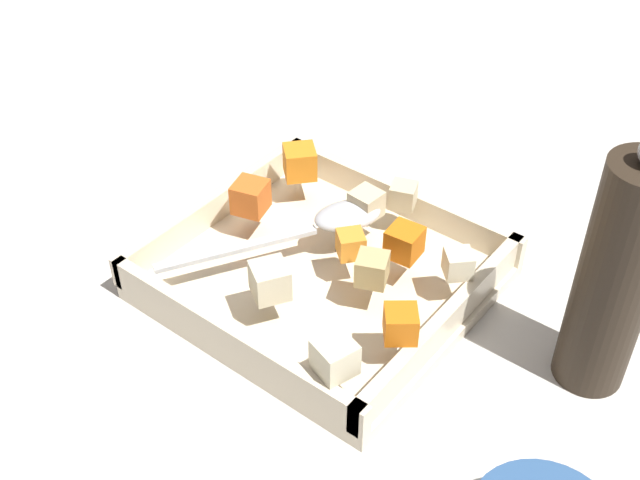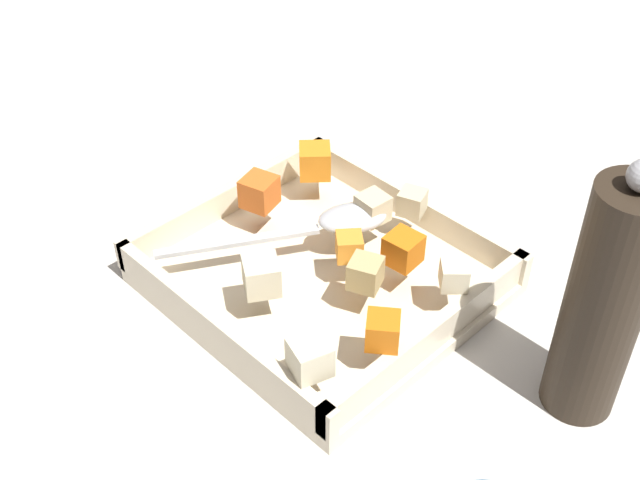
{
  "view_description": "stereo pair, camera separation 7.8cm",
  "coord_description": "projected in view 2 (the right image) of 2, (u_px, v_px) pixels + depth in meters",
  "views": [
    {
      "loc": [
        -0.37,
        0.49,
        0.56
      ],
      "look_at": [
        0.0,
        0.01,
        0.06
      ],
      "focal_mm": 45.76,
      "sensor_mm": 36.0,
      "label": 1
    },
    {
      "loc": [
        -0.43,
        0.43,
        0.56
      ],
      "look_at": [
        0.0,
        0.01,
        0.06
      ],
      "focal_mm": 45.76,
      "sensor_mm": 36.0,
      "label": 2
    }
  ],
  "objects": [
    {
      "name": "pepper_mill",
      "position": [
        604.0,
        304.0,
        0.64
      ],
      "size": [
        0.06,
        0.06,
        0.25
      ],
      "color": "#2D2319",
      "rests_on": "ground_plane"
    },
    {
      "name": "potato_chunk_corner_sw",
      "position": [
        265.0,
        278.0,
        0.73
      ],
      "size": [
        0.04,
        0.04,
        0.03
      ],
      "primitive_type": "cube",
      "rotation": [
        0.0,
        0.0,
        1.02
      ],
      "color": "beige",
      "rests_on": "baking_dish"
    },
    {
      "name": "potato_chunk_heap_top",
      "position": [
        454.0,
        275.0,
        0.74
      ],
      "size": [
        0.04,
        0.04,
        0.02
      ],
      "primitive_type": "cube",
      "rotation": [
        0.0,
        0.0,
        2.36
      ],
      "color": "beige",
      "rests_on": "baking_dish"
    },
    {
      "name": "carrot_chunk_corner_ne",
      "position": [
        259.0,
        192.0,
        0.84
      ],
      "size": [
        0.04,
        0.04,
        0.03
      ],
      "primitive_type": "cube",
      "rotation": [
        0.0,
        0.0,
        1.85
      ],
      "color": "orange",
      "rests_on": "baking_dish"
    },
    {
      "name": "carrot_chunk_near_right",
      "position": [
        351.0,
        246.0,
        0.78
      ],
      "size": [
        0.03,
        0.03,
        0.02
      ],
      "primitive_type": "cube",
      "rotation": [
        0.0,
        0.0,
        4.02
      ],
      "color": "orange",
      "rests_on": "baking_dish"
    },
    {
      "name": "ground_plane",
      "position": [
        331.0,
        281.0,
        0.83
      ],
      "size": [
        4.0,
        4.0,
        0.0
      ],
      "primitive_type": "plane",
      "color": "beige"
    },
    {
      "name": "carrot_chunk_near_left",
      "position": [
        403.0,
        249.0,
        0.77
      ],
      "size": [
        0.03,
        0.03,
        0.03
      ],
      "primitive_type": "cube",
      "rotation": [
        0.0,
        0.0,
        1.66
      ],
      "color": "orange",
      "rests_on": "baking_dish"
    },
    {
      "name": "potato_chunk_far_right",
      "position": [
        412.0,
        202.0,
        0.83
      ],
      "size": [
        0.03,
        0.03,
        0.03
      ],
      "primitive_type": "cube",
      "rotation": [
        0.0,
        0.0,
        3.5
      ],
      "color": "beige",
      "rests_on": "baking_dish"
    },
    {
      "name": "potato_chunk_near_spoon",
      "position": [
        365.0,
        273.0,
        0.74
      ],
      "size": [
        0.04,
        0.04,
        0.03
      ],
      "primitive_type": "cube",
      "rotation": [
        0.0,
        0.0,
        0.41
      ],
      "color": "tan",
      "rests_on": "baking_dish"
    },
    {
      "name": "carrot_chunk_mid_left",
      "position": [
        383.0,
        331.0,
        0.69
      ],
      "size": [
        0.04,
        0.04,
        0.03
      ],
      "primitive_type": "cube",
      "rotation": [
        0.0,
        0.0,
        3.82
      ],
      "color": "orange",
      "rests_on": "baking_dish"
    },
    {
      "name": "carrot_chunk_heap_side",
      "position": [
        315.0,
        161.0,
        0.88
      ],
      "size": [
        0.05,
        0.05,
        0.03
      ],
      "primitive_type": "cube",
      "rotation": [
        0.0,
        0.0,
        0.83
      ],
      "color": "orange",
      "rests_on": "baking_dish"
    },
    {
      "name": "potato_chunk_back_center",
      "position": [
        310.0,
        357.0,
        0.66
      ],
      "size": [
        0.04,
        0.04,
        0.03
      ],
      "primitive_type": "cube",
      "rotation": [
        0.0,
        0.0,
        1.27
      ],
      "color": "beige",
      "rests_on": "baking_dish"
    },
    {
      "name": "potato_chunk_rim_edge",
      "position": [
        370.0,
        206.0,
        0.82
      ],
      "size": [
        0.03,
        0.03,
        0.03
      ],
      "primitive_type": "cube",
      "rotation": [
        0.0,
        0.0,
        1.48
      ],
      "color": "beige",
      "rests_on": "baking_dish"
    },
    {
      "name": "baking_dish",
      "position": [
        320.0,
        274.0,
        0.81
      ],
      "size": [
        0.3,
        0.28,
        0.05
      ],
      "color": "beige",
      "rests_on": "ground_plane"
    },
    {
      "name": "serving_spoon",
      "position": [
        339.0,
        221.0,
        0.81
      ],
      "size": [
        0.14,
        0.21,
        0.02
      ],
      "rotation": [
        0.0,
        0.0,
        1.04
      ],
      "color": "silver",
      "rests_on": "baking_dish"
    }
  ]
}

